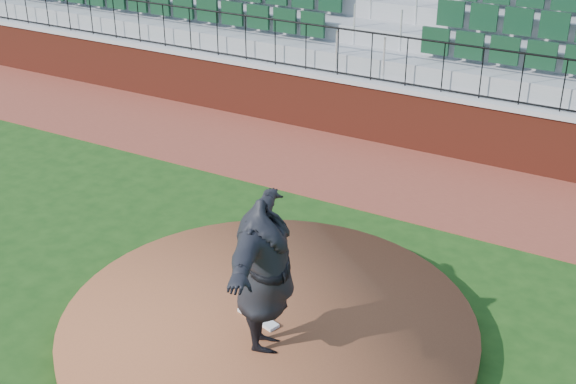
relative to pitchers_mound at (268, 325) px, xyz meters
The scene contains 9 objects.
ground 0.61m from the pitchers_mound, behind, with size 90.00×90.00×0.00m, color #1A3F12.
warning_track 5.49m from the pitchers_mound, 96.19° to the left, with size 34.00×3.20×0.01m, color brown.
field_wall 7.10m from the pitchers_mound, 94.80° to the left, with size 34.00×0.35×1.20m, color maroon.
wall_cap 7.17m from the pitchers_mound, 94.80° to the left, with size 34.00×0.45×0.10m, color #B7B7B7.
wall_railing 7.28m from the pitchers_mound, 94.80° to the left, with size 34.00×0.05×1.00m, color black, non-canonical shape.
seating_stands 10.04m from the pitchers_mound, 93.46° to the left, with size 34.00×5.10×4.60m, color gray, non-canonical shape.
pitchers_mound is the anchor object (origin of this frame).
pitching_rubber 0.20m from the pitchers_mound, 135.08° to the right, with size 0.65×0.16×0.04m, color white.
pitcher 1.31m from the pitchers_mound, 61.51° to the right, with size 2.54×0.69×2.07m, color black.
Camera 1 is at (4.94, -7.13, 6.16)m, focal length 47.26 mm.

